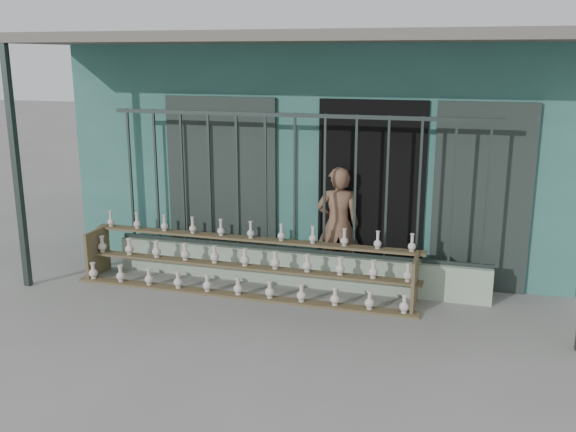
# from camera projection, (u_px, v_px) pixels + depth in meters

# --- Properties ---
(ground) EXTENTS (60.00, 60.00, 0.00)m
(ground) POSITION_uv_depth(u_px,v_px,m) (263.00, 322.00, 7.29)
(ground) COLOR slate
(workshop_building) EXTENTS (7.40, 6.60, 3.21)m
(workshop_building) POSITION_uv_depth(u_px,v_px,m) (343.00, 136.00, 10.83)
(workshop_building) COLOR #2F655D
(workshop_building) RESTS_ON ground
(parapet_wall) EXTENTS (5.00, 0.20, 0.45)m
(parapet_wall) POSITION_uv_depth(u_px,v_px,m) (294.00, 268.00, 8.45)
(parapet_wall) COLOR #96AC94
(parapet_wall) RESTS_ON ground
(security_fence) EXTENTS (5.00, 0.04, 1.80)m
(security_fence) POSITION_uv_depth(u_px,v_px,m) (295.00, 184.00, 8.17)
(security_fence) COLOR #283330
(security_fence) RESTS_ON parapet_wall
(shelf_rack) EXTENTS (4.50, 0.68, 0.85)m
(shelf_rack) POSITION_uv_depth(u_px,v_px,m) (244.00, 264.00, 8.18)
(shelf_rack) COLOR brown
(shelf_rack) RESTS_ON ground
(elderly_woman) EXTENTS (0.64, 0.49, 1.55)m
(elderly_woman) POSITION_uv_depth(u_px,v_px,m) (338.00, 225.00, 8.45)
(elderly_woman) COLOR brown
(elderly_woman) RESTS_ON ground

